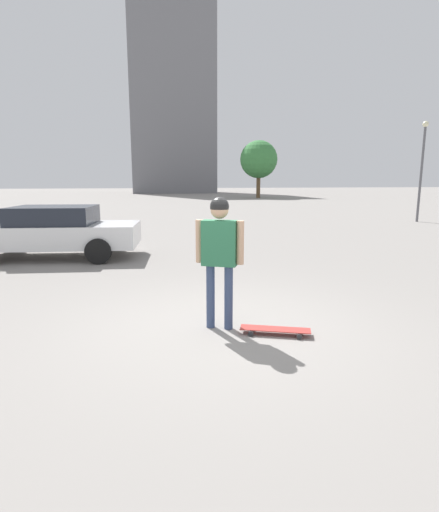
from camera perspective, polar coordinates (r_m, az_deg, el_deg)
ground_plane at (r=5.62m, az=0.00°, el=-10.21°), size 220.00×220.00×0.00m
person at (r=5.31m, az=0.00°, el=1.54°), size 0.38×0.60×1.80m
skateboard at (r=5.41m, az=7.95°, el=-10.38°), size 0.52×0.93×0.08m
car_parked_near at (r=11.35m, az=-22.84°, el=3.31°), size 2.44×4.66×1.36m
building_block_distant at (r=72.50m, az=-7.01°, el=20.81°), size 12.31×13.58×29.71m
tree_distant at (r=48.64m, az=5.63°, el=13.56°), size 4.39×4.39×6.71m
lamp_post at (r=22.24m, az=26.96°, el=11.81°), size 0.28×0.28×4.82m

